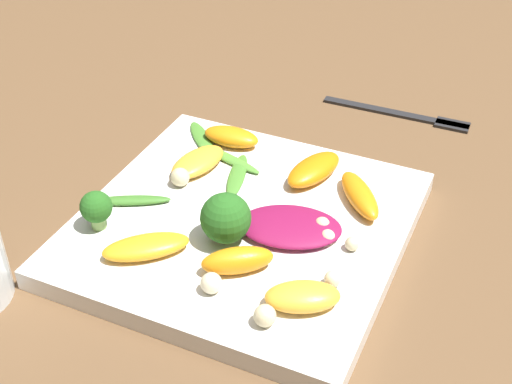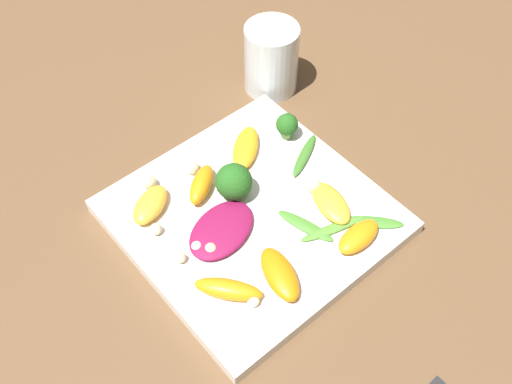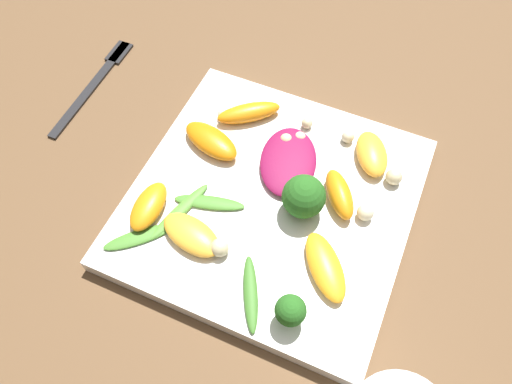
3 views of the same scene
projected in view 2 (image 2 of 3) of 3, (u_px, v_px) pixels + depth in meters
ground_plane at (252, 221)px, 0.71m from camera, size 2.40×2.40×0.00m
plate at (252, 217)px, 0.70m from camera, size 0.28×0.28×0.02m
drinking_glass at (271, 59)px, 0.81m from camera, size 0.07×0.07×0.10m
radicchio_leaf_0 at (223, 231)px, 0.67m from camera, size 0.10×0.08×0.01m
orange_segment_0 at (280, 274)px, 0.63m from camera, size 0.05×0.08×0.02m
orange_segment_1 at (358, 237)px, 0.66m from camera, size 0.06×0.03×0.02m
orange_segment_2 at (246, 148)px, 0.74m from camera, size 0.08×0.07×0.02m
orange_segment_3 at (150, 205)px, 0.69m from camera, size 0.07×0.06×0.02m
orange_segment_4 at (201, 184)px, 0.70m from camera, size 0.06×0.05×0.02m
orange_segment_5 at (331, 203)px, 0.69m from camera, size 0.05×0.07×0.02m
orange_segment_6 at (228, 289)px, 0.62m from camera, size 0.06×0.07×0.02m
broccoli_floret_0 at (287, 125)px, 0.75m from camera, size 0.03×0.03×0.04m
broccoli_floret_1 at (234, 182)px, 0.69m from camera, size 0.04×0.04×0.05m
arugula_sprig_0 at (304, 155)px, 0.74m from camera, size 0.07×0.05×0.01m
arugula_sprig_1 at (373, 222)px, 0.68m from camera, size 0.06×0.06×0.00m
arugula_sprig_2 at (333, 229)px, 0.67m from camera, size 0.08×0.03×0.01m
arugula_sprig_3 at (305, 226)px, 0.68m from camera, size 0.03×0.07×0.01m
macadamia_nut_0 at (313, 185)px, 0.70m from camera, size 0.02×0.02×0.02m
macadamia_nut_1 at (156, 229)px, 0.67m from camera, size 0.01×0.01×0.01m
macadamia_nut_2 at (192, 167)px, 0.72m from camera, size 0.02×0.02×0.02m
macadamia_nut_3 at (149, 182)px, 0.71m from camera, size 0.02×0.02×0.02m
macadamia_nut_4 at (178, 255)px, 0.65m from camera, size 0.01×0.01×0.01m
macadamia_nut_5 at (211, 249)px, 0.65m from camera, size 0.01×0.01×0.01m
macadamia_nut_6 at (196, 245)px, 0.66m from camera, size 0.01×0.01×0.01m
macadamia_nut_7 at (253, 301)px, 0.61m from camera, size 0.01×0.01×0.01m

